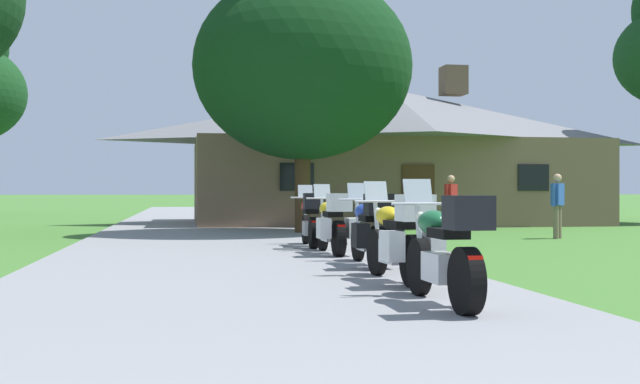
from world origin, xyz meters
The scene contains 11 objects.
ground_plane centered at (0.00, 20.00, 0.00)m, with size 500.00×500.00×0.00m, color #42752D.
asphalt_driveway centered at (0.00, 18.00, 0.03)m, with size 6.40×80.00×0.06m, color gray.
motorcycle_green_nearest_to_camera centered at (1.82, 6.41, 0.62)m, with size 0.66×2.08×1.30m.
motorcycle_yellow_second_in_row centered at (1.91, 8.45, 0.61)m, with size 0.80×2.08×1.30m.
motorcycle_blue_third_in_row centered at (2.06, 10.73, 0.61)m, with size 0.72×2.08×1.30m.
motorcycle_yellow_fourth_in_row centered at (1.90, 13.08, 0.61)m, with size 0.74×2.08×1.30m.
motorcycle_red_farthest_in_row centered at (1.80, 15.17, 0.62)m, with size 0.66×2.08×1.30m.
stone_lodge centered at (6.80, 28.07, 2.63)m, with size 15.27×8.42×6.01m.
bystander_red_shirt_near_lodge centered at (6.53, 20.01, 0.93)m, with size 0.43×0.40×1.67m.
bystander_blue_shirt_beside_signpost centered at (8.64, 17.86, 0.93)m, with size 0.44×0.40×1.67m.
tree_by_lodge_front centered at (2.47, 20.84, 5.44)m, with size 6.14×6.14×9.46m.
Camera 1 is at (-0.77, -1.29, 1.22)m, focal length 44.81 mm.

